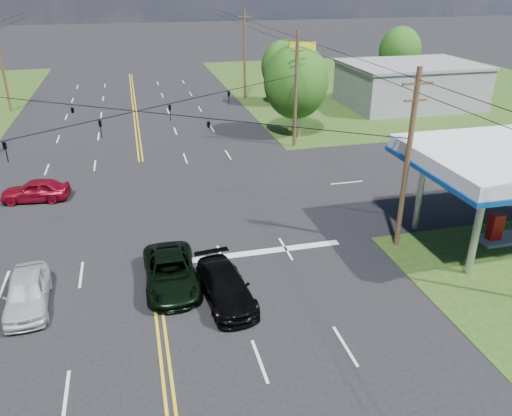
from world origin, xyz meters
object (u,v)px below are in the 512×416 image
object	(u,v)px
tree_right_b	(283,67)
tree_far_r	(400,51)
suv_black	(225,287)
pickup_white	(27,292)
pole_ne	(296,89)
pole_right_far	(245,54)
pole_se	(407,159)
tree_right_a	(296,82)
pickup_dkgreen	(170,272)
retail_ne	(409,86)
pole_left_far	(1,62)

from	to	relation	value
tree_right_b	tree_far_r	xyz separation A→B (m)	(17.50, 6.00, 0.33)
suv_black	pickup_white	xyz separation A→B (m)	(-8.53, 1.62, 0.05)
pole_ne	suv_black	xyz separation A→B (m)	(-10.00, -20.77, -4.22)
pole_ne	pole_right_far	distance (m)	19.00
pole_se	pole_ne	world-z (taller)	same
pickup_white	tree_far_r	bearing A→B (deg)	41.85
tree_right_a	pickup_dkgreen	xyz separation A→B (m)	(-13.27, -21.97, -4.15)
pickup_dkgreen	suv_black	distance (m)	2.90
retail_ne	pole_left_far	xyz separation A→B (m)	(-43.00, 8.00, 2.97)
pole_left_far	pickup_white	world-z (taller)	pole_left_far
tree_far_r	pickup_white	bearing A→B (deg)	-134.55
retail_ne	tree_right_b	distance (m)	14.22
tree_right_b	pole_se	bearing A→B (deg)	-96.05
retail_ne	pole_right_far	size ratio (longest dim) A/B	1.40
retail_ne	pole_left_far	distance (m)	43.84
pole_se	pole_ne	xyz separation A→B (m)	(0.00, 18.00, 0.00)
tree_right_b	retail_ne	bearing A→B (deg)	-16.50
pole_ne	suv_black	world-z (taller)	pole_ne
retail_ne	pole_left_far	size ratio (longest dim) A/B	1.40
tree_right_b	tree_far_r	world-z (taller)	tree_far_r
suv_black	tree_far_r	bearing A→B (deg)	47.38
pole_ne	pole_right_far	size ratio (longest dim) A/B	0.95
pole_se	tree_right_a	distance (m)	21.02
pole_right_far	pickup_white	bearing A→B (deg)	-115.90
pole_ne	pickup_white	bearing A→B (deg)	-134.06
retail_ne	tree_far_r	world-z (taller)	tree_far_r
pole_right_far	tree_right_b	size ratio (longest dim) A/B	1.41
pole_right_far	tree_far_r	world-z (taller)	pole_right_far
pole_ne	pickup_dkgreen	distance (m)	22.98
tree_right_b	pickup_white	bearing A→B (deg)	-122.82
pole_left_far	tree_far_r	distance (m)	47.05
suv_black	pole_ne	bearing A→B (deg)	58.25
pole_se	suv_black	world-z (taller)	pole_se
pole_se	tree_right_b	xyz separation A→B (m)	(3.50, 33.00, -0.70)
pickup_dkgreen	suv_black	xyz separation A→B (m)	(2.27, -1.80, -0.02)
retail_ne	tree_right_a	distance (m)	18.09
pickup_dkgreen	suv_black	world-z (taller)	pickup_dkgreen
pole_left_far	pickup_dkgreen	size ratio (longest dim) A/B	1.94
pickup_dkgreen	pole_ne	bearing A→B (deg)	57.58
pole_left_far	pickup_white	size ratio (longest dim) A/B	2.27
tree_far_r	suv_black	size ratio (longest dim) A/B	1.58
tree_right_a	pole_se	bearing A→B (deg)	-92.73
pole_se	pole_right_far	xyz separation A→B (m)	(0.00, 37.00, 0.25)
pole_ne	tree_far_r	size ratio (longest dim) A/B	1.25
tree_far_r	suv_black	world-z (taller)	tree_far_r
retail_ne	pickup_white	bearing A→B (deg)	-139.68
tree_right_a	tree_far_r	xyz separation A→B (m)	(20.00, 18.00, -0.33)
pole_left_far	pickup_white	distance (m)	39.12
pole_left_far	suv_black	size ratio (longest dim) A/B	2.07
tree_right_b	tree_far_r	size ratio (longest dim) A/B	0.93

